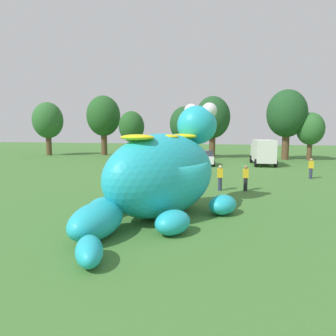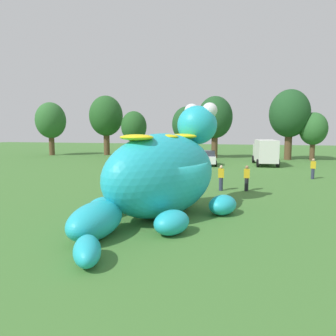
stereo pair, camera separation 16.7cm
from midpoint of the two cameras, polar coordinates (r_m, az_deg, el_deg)
ground_plane at (r=14.63m, az=2.05°, el=-9.09°), size 160.00×160.00×0.00m
giant_inflatable_creature at (r=14.63m, az=-0.64°, el=-1.06°), size 7.07×10.95×5.48m
car_orange at (r=39.28m, az=-6.75°, el=2.16°), size 2.10×4.18×1.72m
car_red at (r=38.34m, az=-2.13°, el=2.09°), size 2.50×4.35×1.72m
car_silver at (r=38.40m, az=2.83°, el=2.10°), size 2.05×4.16×1.72m
car_white at (r=36.73m, az=7.46°, el=1.83°), size 2.33×4.28×1.72m
box_truck at (r=38.35m, az=17.36°, el=2.90°), size 2.90×6.58×2.95m
tree_far_left at (r=55.00m, az=-20.48°, el=8.06°), size 4.84×4.84×8.59m
tree_left at (r=53.13m, az=-11.11°, el=9.20°), size 5.47×5.47×9.71m
tree_mid_left at (r=49.38m, az=-6.12°, el=7.44°), size 3.95×3.95×7.02m
tree_centre_left at (r=46.96m, az=3.47°, el=7.93°), size 4.26×4.26×7.56m
tree_centre at (r=46.69m, az=8.65°, el=9.03°), size 5.07×5.07×8.99m
tree_centre_right at (r=46.53m, az=21.34°, el=9.14°), size 5.41×5.41×9.60m
tree_mid_right at (r=46.74m, az=25.03°, el=6.43°), size 3.64×3.64×6.45m
spectator_near_inflatable at (r=21.31m, az=9.85°, el=-1.81°), size 0.38×0.26×1.71m
spectator_mid_field at (r=28.75m, az=25.03°, el=-0.14°), size 0.38×0.26×1.71m
spectator_by_cars at (r=21.53m, az=14.34°, el=-1.83°), size 0.38×0.26×1.71m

